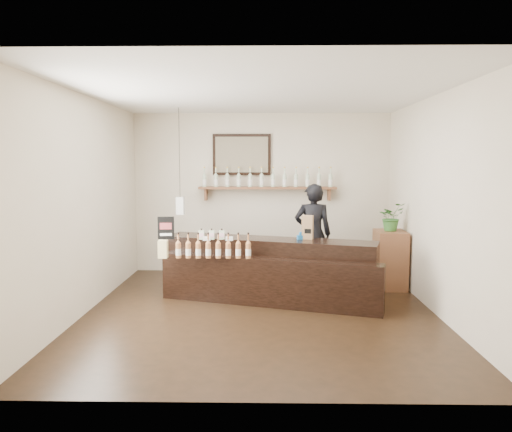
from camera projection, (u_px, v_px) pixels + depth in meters
The scene contains 10 objects.
ground at pixel (260, 311), 6.51m from camera, with size 5.00×5.00×0.00m, color black.
room_shell at pixel (260, 181), 6.33m from camera, with size 5.00×5.00×5.00m.
back_wall_decor at pixel (253, 173), 8.69m from camera, with size 2.66×0.96×1.69m.
counter at pixel (268, 271), 7.05m from camera, with size 3.09×1.70×1.01m.
promo_sign at pixel (166, 228), 7.03m from camera, with size 0.23×0.04×0.32m.
paper_bag at pixel (308, 227), 7.05m from camera, with size 0.18×0.15×0.33m.
tape_dispenser at pixel (302, 236), 7.04m from camera, with size 0.14×0.09×0.11m.
side_cabinet at pixel (390, 259), 7.72m from camera, with size 0.47×0.63×0.89m.
potted_plant at pixel (391, 217), 7.65m from camera, with size 0.39×0.34×0.43m, color #306628.
shopkeeper at pixel (313, 227), 7.94m from camera, with size 0.66×0.44×1.82m, color black.
Camera 1 is at (0.06, -6.34, 1.92)m, focal length 35.00 mm.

